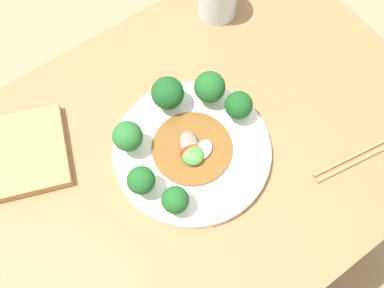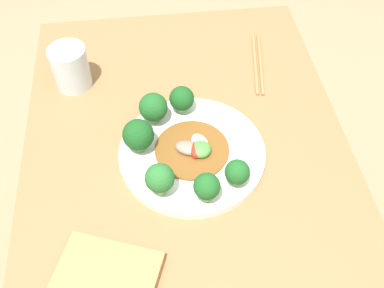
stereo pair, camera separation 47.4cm
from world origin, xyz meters
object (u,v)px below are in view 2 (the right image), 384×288
object	(u,v)px
broccoli_north	(138,135)
drinking_glass	(71,67)
broccoli_northwest	(160,179)
broccoli_east	(182,99)
plate	(192,153)
stirfry_center	(194,149)
broccoli_west	(207,187)
broccoli_northeast	(153,107)
broccoli_southwest	(237,172)
chopsticks	(258,63)

from	to	relation	value
broccoli_north	drinking_glass	bearing A→B (deg)	32.12
broccoli_northwest	broccoli_north	size ratio (longest dim) A/B	0.98
broccoli_east	broccoli_northwest	size ratio (longest dim) A/B	0.87
plate	stirfry_center	size ratio (longest dim) A/B	1.97
broccoli_east	broccoli_west	size ratio (longest dim) A/B	0.96
plate	stirfry_center	distance (m)	0.02
broccoli_east	broccoli_northeast	xyz separation A→B (m)	(-0.02, 0.06, 0.00)
plate	drinking_glass	xyz separation A→B (m)	(0.23, 0.23, 0.04)
broccoli_east	drinking_glass	size ratio (longest dim) A/B	0.63
broccoli_southwest	broccoli_northeast	bearing A→B (deg)	38.56
broccoli_north	chopsticks	size ratio (longest dim) A/B	0.34
drinking_glass	broccoli_west	bearing A→B (deg)	-144.47
broccoli_north	broccoli_southwest	bearing A→B (deg)	-121.05
broccoli_northwest	chopsticks	bearing A→B (deg)	-36.95
broccoli_northwest	broccoli_west	world-z (taller)	broccoli_northwest
broccoli_east	drinking_glass	world-z (taller)	drinking_glass
broccoli_northeast	drinking_glass	world-z (taller)	drinking_glass
broccoli_southwest	drinking_glass	distance (m)	0.44
plate	chopsticks	xyz separation A→B (m)	(0.25, -0.18, -0.00)
plate	chopsticks	distance (m)	0.31
broccoli_northeast	stirfry_center	world-z (taller)	broccoli_northeast
broccoli_southwest	broccoli_northwest	distance (m)	0.14
broccoli_east	broccoli_northwest	xyz separation A→B (m)	(-0.19, 0.06, 0.01)
broccoli_southwest	broccoli_east	size ratio (longest dim) A/B	0.94
broccoli_west	broccoli_northeast	bearing A→B (deg)	21.49
broccoli_southwest	drinking_glass	world-z (taller)	drinking_glass
broccoli_northwest	broccoli_east	bearing A→B (deg)	-17.38
broccoli_northeast	drinking_glass	distance (m)	0.22
broccoli_north	broccoli_west	size ratio (longest dim) A/B	1.12
plate	broccoli_north	bearing A→B (deg)	79.82
broccoli_northeast	stirfry_center	size ratio (longest dim) A/B	0.47
broccoli_east	drinking_glass	bearing A→B (deg)	60.93
stirfry_center	drinking_glass	distance (m)	0.33
broccoli_southwest	broccoli_west	size ratio (longest dim) A/B	0.90
broccoli_northwest	broccoli_northeast	world-z (taller)	broccoli_northwest
chopsticks	broccoli_northwest	bearing A→B (deg)	143.05
drinking_glass	broccoli_southwest	bearing A→B (deg)	-136.25
plate	broccoli_southwest	size ratio (longest dim) A/B	4.99
chopsticks	stirfry_center	bearing A→B (deg)	144.00
broccoli_southwest	broccoli_east	world-z (taller)	broccoli_east
broccoli_west	drinking_glass	size ratio (longest dim) A/B	0.66
drinking_glass	broccoli_northwest	bearing A→B (deg)	-152.35
broccoli_southwest	broccoli_west	distance (m)	0.06
broccoli_west	stirfry_center	world-z (taller)	broccoli_west
plate	chopsticks	size ratio (longest dim) A/B	1.34
stirfry_center	chopsticks	distance (m)	0.31
stirfry_center	plate	bearing A→B (deg)	70.52
broccoli_northeast	broccoli_northwest	bearing A→B (deg)	179.74
plate	drinking_glass	bearing A→B (deg)	45.04
broccoli_northeast	broccoli_north	xyz separation A→B (m)	(-0.07, 0.03, 0.00)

